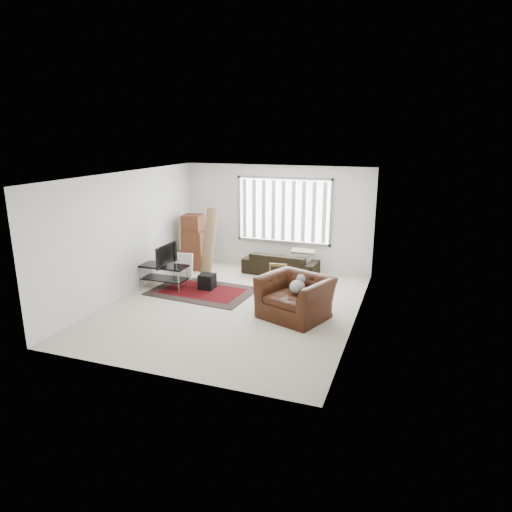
% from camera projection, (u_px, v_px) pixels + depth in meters
% --- Properties ---
extents(room, '(6.00, 6.02, 2.71)m').
position_uv_depth(room, '(243.00, 219.00, 9.53)').
color(room, beige).
rests_on(room, ground).
extents(persian_rug, '(2.38, 1.68, 0.02)m').
position_uv_depth(persian_rug, '(202.00, 291.00, 10.36)').
color(persian_rug, black).
rests_on(persian_rug, ground).
extents(tv_stand, '(1.08, 0.49, 0.54)m').
position_uv_depth(tv_stand, '(164.00, 271.00, 10.55)').
color(tv_stand, black).
rests_on(tv_stand, ground).
extents(tv, '(0.11, 0.87, 0.50)m').
position_uv_depth(tv, '(163.00, 255.00, 10.44)').
color(tv, black).
rests_on(tv, tv_stand).
extents(subwoofer, '(0.35, 0.35, 0.34)m').
position_uv_depth(subwoofer, '(207.00, 281.00, 10.49)').
color(subwoofer, black).
rests_on(subwoofer, persian_rug).
extents(moving_boxes, '(0.64, 0.60, 1.44)m').
position_uv_depth(moving_boxes, '(194.00, 244.00, 11.97)').
color(moving_boxes, '#57301B').
rests_on(moving_boxes, ground).
extents(white_flatpack, '(0.52, 0.22, 0.64)m').
position_uv_depth(white_flatpack, '(183.00, 266.00, 11.22)').
color(white_flatpack, silver).
rests_on(white_flatpack, ground).
extents(rolled_rug, '(0.29, 0.79, 1.77)m').
position_uv_depth(rolled_rug, '(209.00, 245.00, 10.93)').
color(rolled_rug, brown).
rests_on(rolled_rug, ground).
extents(sofa, '(1.93, 0.91, 0.72)m').
position_uv_depth(sofa, '(281.00, 260.00, 11.58)').
color(sofa, black).
rests_on(sofa, ground).
extents(side_chair, '(0.45, 0.45, 0.76)m').
position_uv_depth(side_chair, '(276.00, 281.00, 9.76)').
color(side_chair, '#948561').
rests_on(side_chair, ground).
extents(armchair, '(1.56, 1.47, 0.93)m').
position_uv_depth(armchair, '(295.00, 294.00, 8.84)').
color(armchair, '#33160A').
rests_on(armchair, ground).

